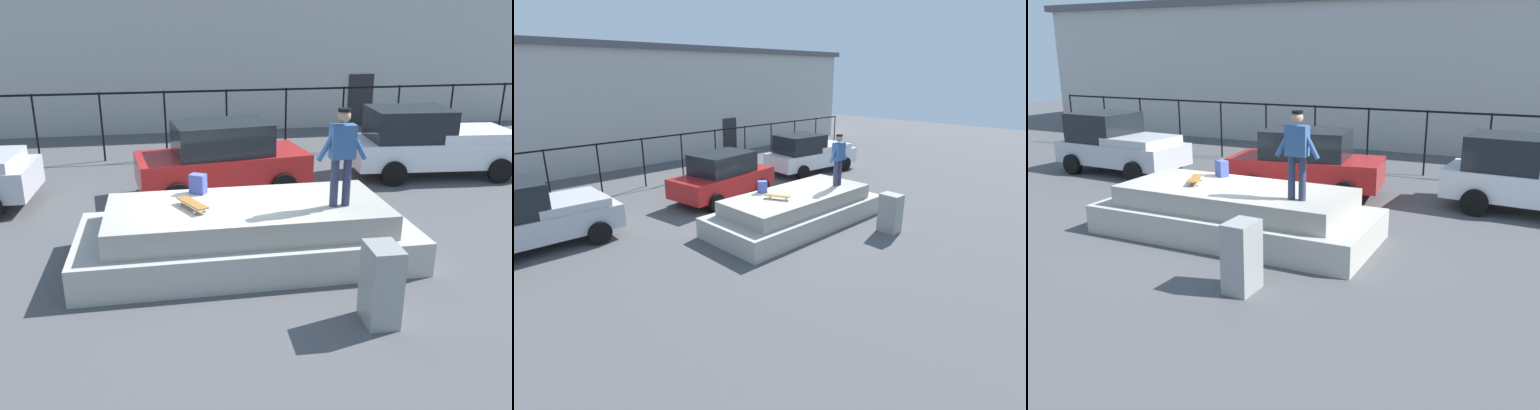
% 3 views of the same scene
% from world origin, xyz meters
% --- Properties ---
extents(ground_plane, '(60.00, 60.00, 0.00)m').
position_xyz_m(ground_plane, '(0.00, 0.00, 0.00)').
color(ground_plane, '#4C4C4F').
extents(concrete_ledge, '(5.88, 2.51, 1.03)m').
position_xyz_m(concrete_ledge, '(0.34, -0.46, 0.47)').
color(concrete_ledge, '#ADA89E').
rests_on(concrete_ledge, ground_plane).
extents(skateboarder, '(0.90, 0.25, 1.67)m').
position_xyz_m(skateboarder, '(1.88, -0.80, 2.00)').
color(skateboarder, '#2D334C').
rests_on(skateboarder, concrete_ledge).
extents(skateboard, '(0.51, 0.78, 0.12)m').
position_xyz_m(skateboard, '(-0.62, -0.52, 1.13)').
color(skateboard, brown).
rests_on(skateboard, concrete_ledge).
extents(backpack, '(0.34, 0.31, 0.36)m').
position_xyz_m(backpack, '(-0.45, 0.30, 1.21)').
color(backpack, '#3F4C99').
rests_on(backpack, concrete_ledge).
extents(car_silver_pickup_near, '(4.18, 2.20, 1.89)m').
position_xyz_m(car_silver_pickup_near, '(-6.16, 3.30, 0.92)').
color(car_silver_pickup_near, '#B7B7BC').
rests_on(car_silver_pickup_near, ground_plane).
extents(car_red_sedan_mid, '(4.22, 2.38, 1.76)m').
position_xyz_m(car_red_sedan_mid, '(0.34, 3.30, 0.88)').
color(car_red_sedan_mid, '#B21E1E').
rests_on(car_red_sedan_mid, ground_plane).
extents(car_white_pickup_far, '(4.70, 2.26, 1.83)m').
position_xyz_m(car_white_pickup_far, '(6.05, 3.93, 0.91)').
color(car_white_pickup_far, white).
rests_on(car_white_pickup_far, ground_plane).
extents(utility_box, '(0.46, 0.61, 1.17)m').
position_xyz_m(utility_box, '(1.83, -2.83, 0.58)').
color(utility_box, gray).
rests_on(utility_box, ground_plane).
extents(fence_row, '(24.06, 0.06, 2.03)m').
position_xyz_m(fence_row, '(0.00, 6.99, 1.37)').
color(fence_row, black).
rests_on(fence_row, ground_plane).
extents(warehouse_building, '(33.70, 7.82, 5.95)m').
position_xyz_m(warehouse_building, '(0.00, 14.43, 2.99)').
color(warehouse_building, '#B2B2AD').
rests_on(warehouse_building, ground_plane).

